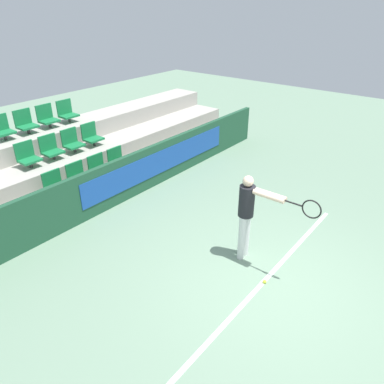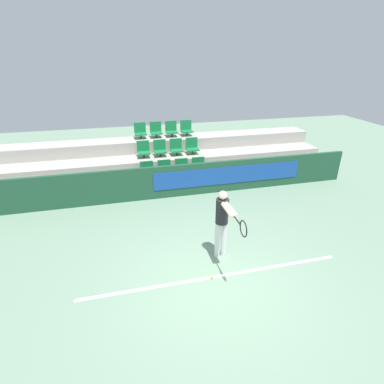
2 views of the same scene
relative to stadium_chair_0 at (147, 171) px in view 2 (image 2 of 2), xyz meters
The scene contains 20 objects.
ground_plane 5.03m from the stadium_chair_0, 79.55° to the right, with size 30.00×30.00×0.00m, color gray.
court_baseline 4.91m from the stadium_chair_0, 79.28° to the right, with size 5.76×0.08×0.01m.
barrier_wall 1.18m from the stadium_chair_0, 35.35° to the right, with size 12.21×0.14×1.09m.
bleacher_tier_front 1.03m from the stadium_chair_0, ahead, with size 11.81×0.95×0.45m.
bleacher_tier_middle 1.26m from the stadium_chair_0, 42.69° to the left, with size 11.81×0.95×0.90m.
bleacher_tier_back 2.00m from the stadium_chair_0, 63.17° to the left, with size 11.81×0.95×1.35m.
stadium_chair_0 is the anchor object (origin of this frame).
stadium_chair_1 0.60m from the stadium_chair_0, ahead, with size 0.44×0.38×0.58m.
stadium_chair_2 1.20m from the stadium_chair_0, ahead, with size 0.44×0.38×0.58m.
stadium_chair_3 1.81m from the stadium_chair_0, ahead, with size 0.44×0.38×0.58m.
stadium_chair_4 1.05m from the stadium_chair_0, 90.00° to the left, with size 0.44×0.38×0.58m.
stadium_chair_5 1.21m from the stadium_chair_0, 57.71° to the left, with size 0.44×0.38×0.58m.
stadium_chair_6 1.60m from the stadium_chair_0, 38.35° to the left, with size 0.44×0.38×0.58m.
stadium_chair_7 2.09m from the stadium_chair_0, 27.81° to the left, with size 0.44×0.38×0.58m.
stadium_chair_8 2.11m from the stadium_chair_0, 90.00° to the left, with size 0.44×0.38×0.58m.
stadium_chair_9 2.19m from the stadium_chair_0, 72.46° to the left, with size 0.44×0.38×0.58m.
stadium_chair_10 2.43m from the stadium_chair_0, 57.71° to the left, with size 0.44×0.38×0.58m.
stadium_chair_11 2.78m from the stadium_chair_0, 46.53° to the left, with size 0.44×0.38×0.58m.
tennis_player 4.36m from the stadium_chair_0, 73.44° to the right, with size 0.29×1.46×1.69m.
tennis_ball 4.91m from the stadium_chair_0, 80.36° to the right, with size 0.07×0.07×0.07m.
Camera 2 is at (-1.69, -4.64, 4.39)m, focal length 28.00 mm.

